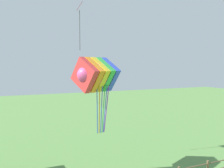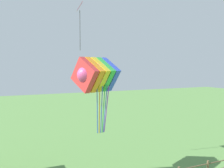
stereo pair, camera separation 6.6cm
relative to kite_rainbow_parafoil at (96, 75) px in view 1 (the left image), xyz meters
name	(u,v)px [view 1 (the left image)]	position (x,y,z in m)	size (l,w,h in m)	color
kite_rainbow_parafoil	(96,75)	(0.00, 0.00, 0.00)	(3.55, 3.18, 4.98)	#E54C8C
kite_pink_diamond	(80,17)	(-0.17, 2.88, 4.13)	(0.53, 0.63, 3.57)	pink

